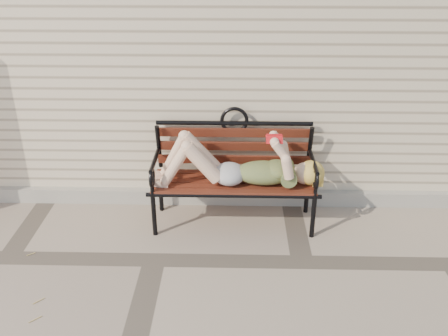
{
  "coord_description": "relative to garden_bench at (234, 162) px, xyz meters",
  "views": [
    {
      "loc": [
        0.67,
        -3.43,
        2.56
      ],
      "look_at": [
        0.58,
        0.51,
        0.63
      ],
      "focal_mm": 40.0,
      "sensor_mm": 36.0,
      "label": 1
    }
  ],
  "objects": [
    {
      "name": "reading_woman",
      "position": [
        0.01,
        -0.13,
        0.04
      ],
      "size": [
        1.53,
        0.35,
        0.48
      ],
      "color": "#092B40",
      "rests_on": "ground"
    },
    {
      "name": "garden_bench",
      "position": [
        0.0,
        0.0,
        0.0
      ],
      "size": [
        1.62,
        0.64,
        1.05
      ],
      "color": "black",
      "rests_on": "ground"
    },
    {
      "name": "house_wall",
      "position": [
        -0.66,
        2.29,
        0.91
      ],
      "size": [
        8.0,
        4.0,
        3.0
      ],
      "primitive_type": "cube",
      "color": "beige",
      "rests_on": "ground"
    },
    {
      "name": "foundation_strip",
      "position": [
        -0.66,
        0.26,
        -0.51
      ],
      "size": [
        8.0,
        0.1,
        0.15
      ],
      "primitive_type": "cube",
      "color": "gray",
      "rests_on": "ground"
    },
    {
      "name": "ground",
      "position": [
        -0.66,
        -0.71,
        -0.59
      ],
      "size": [
        80.0,
        80.0,
        0.0
      ],
      "primitive_type": "plane",
      "color": "gray",
      "rests_on": "ground"
    }
  ]
}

